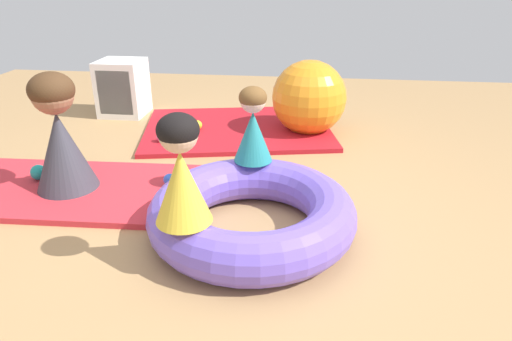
{
  "coord_description": "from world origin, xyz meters",
  "views": [
    {
      "loc": [
        0.43,
        -2.4,
        1.44
      ],
      "look_at": [
        0.13,
        0.07,
        0.31
      ],
      "focal_mm": 32.1,
      "sensor_mm": 36.0,
      "label": 1
    }
  ],
  "objects_px": {
    "child_in_yellow": "(181,171)",
    "play_ball_red": "(182,140)",
    "exercise_ball_large": "(309,98)",
    "play_ball_pink": "(161,137)",
    "storage_cube": "(122,88)",
    "play_ball_blue": "(170,180)",
    "inflatable_cushion": "(252,213)",
    "play_ball_teal": "(38,172)",
    "adult_seated": "(59,134)",
    "play_ball_yellow": "(197,125)",
    "child_in_teal": "(253,125)",
    "play_ball_green": "(171,190)"
  },
  "relations": [
    {
      "from": "child_in_yellow",
      "to": "play_ball_teal",
      "type": "relative_size",
      "value": 5.1
    },
    {
      "from": "child_in_yellow",
      "to": "play_ball_teal",
      "type": "height_order",
      "value": "child_in_yellow"
    },
    {
      "from": "storage_cube",
      "to": "adult_seated",
      "type": "bearing_deg",
      "value": -80.2
    },
    {
      "from": "play_ball_yellow",
      "to": "exercise_ball_large",
      "type": "xyz_separation_m",
      "value": [
        1.01,
        0.15,
        0.25
      ]
    },
    {
      "from": "inflatable_cushion",
      "to": "play_ball_red",
      "type": "height_order",
      "value": "inflatable_cushion"
    },
    {
      "from": "play_ball_pink",
      "to": "child_in_teal",
      "type": "bearing_deg",
      "value": -43.13
    },
    {
      "from": "child_in_yellow",
      "to": "play_ball_red",
      "type": "bearing_deg",
      "value": 128.83
    },
    {
      "from": "play_ball_teal",
      "to": "adult_seated",
      "type": "bearing_deg",
      "value": -18.44
    },
    {
      "from": "play_ball_teal",
      "to": "play_ball_yellow",
      "type": "xyz_separation_m",
      "value": [
        0.86,
        1.19,
        -0.01
      ]
    },
    {
      "from": "play_ball_pink",
      "to": "exercise_ball_large",
      "type": "height_order",
      "value": "exercise_ball_large"
    },
    {
      "from": "child_in_teal",
      "to": "adult_seated",
      "type": "bearing_deg",
      "value": -142.69
    },
    {
      "from": "child_in_teal",
      "to": "adult_seated",
      "type": "height_order",
      "value": "adult_seated"
    },
    {
      "from": "play_ball_blue",
      "to": "play_ball_yellow",
      "type": "xyz_separation_m",
      "value": [
        -0.09,
        1.17,
        0.0
      ]
    },
    {
      "from": "exercise_ball_large",
      "to": "play_ball_teal",
      "type": "bearing_deg",
      "value": -144.52
    },
    {
      "from": "child_in_teal",
      "to": "play_ball_red",
      "type": "relative_size",
      "value": 5.97
    },
    {
      "from": "adult_seated",
      "to": "play_ball_green",
      "type": "xyz_separation_m",
      "value": [
        0.73,
        -0.04,
        -0.34
      ]
    },
    {
      "from": "play_ball_green",
      "to": "play_ball_pink",
      "type": "relative_size",
      "value": 1.04
    },
    {
      "from": "child_in_teal",
      "to": "exercise_ball_large",
      "type": "bearing_deg",
      "value": 109.66
    },
    {
      "from": "child_in_teal",
      "to": "play_ball_pink",
      "type": "height_order",
      "value": "child_in_teal"
    },
    {
      "from": "play_ball_green",
      "to": "play_ball_yellow",
      "type": "distance_m",
      "value": 1.33
    },
    {
      "from": "play_ball_red",
      "to": "exercise_ball_large",
      "type": "xyz_separation_m",
      "value": [
        1.05,
        0.54,
        0.26
      ]
    },
    {
      "from": "adult_seated",
      "to": "exercise_ball_large",
      "type": "distance_m",
      "value": 2.15
    },
    {
      "from": "play_ball_pink",
      "to": "play_ball_green",
      "type": "bearing_deg",
      "value": -68.75
    },
    {
      "from": "play_ball_pink",
      "to": "adult_seated",
      "type": "bearing_deg",
      "value": -111.04
    },
    {
      "from": "play_ball_red",
      "to": "play_ball_blue",
      "type": "bearing_deg",
      "value": -80.84
    },
    {
      "from": "adult_seated",
      "to": "inflatable_cushion",
      "type": "bearing_deg",
      "value": -85.0
    },
    {
      "from": "inflatable_cushion",
      "to": "play_ball_pink",
      "type": "distance_m",
      "value": 1.62
    },
    {
      "from": "inflatable_cushion",
      "to": "play_ball_teal",
      "type": "distance_m",
      "value": 1.65
    },
    {
      "from": "play_ball_teal",
      "to": "play_ball_yellow",
      "type": "bearing_deg",
      "value": 54.1
    },
    {
      "from": "play_ball_yellow",
      "to": "child_in_yellow",
      "type": "bearing_deg",
      "value": -77.87
    },
    {
      "from": "play_ball_red",
      "to": "storage_cube",
      "type": "height_order",
      "value": "storage_cube"
    },
    {
      "from": "play_ball_red",
      "to": "play_ball_blue",
      "type": "distance_m",
      "value": 0.79
    },
    {
      "from": "play_ball_red",
      "to": "play_ball_pink",
      "type": "height_order",
      "value": "play_ball_red"
    },
    {
      "from": "play_ball_pink",
      "to": "play_ball_blue",
      "type": "distance_m",
      "value": 0.89
    },
    {
      "from": "play_ball_green",
      "to": "storage_cube",
      "type": "distance_m",
      "value": 2.1
    },
    {
      "from": "play_ball_blue",
      "to": "adult_seated",
      "type": "bearing_deg",
      "value": -171.1
    },
    {
      "from": "play_ball_pink",
      "to": "inflatable_cushion",
      "type": "bearing_deg",
      "value": -53.69
    },
    {
      "from": "inflatable_cushion",
      "to": "adult_seated",
      "type": "bearing_deg",
      "value": 164.05
    },
    {
      "from": "play_ball_red",
      "to": "play_ball_teal",
      "type": "height_order",
      "value": "play_ball_teal"
    },
    {
      "from": "play_ball_green",
      "to": "play_ball_teal",
      "type": "xyz_separation_m",
      "value": [
        -1.0,
        0.13,
        0.01
      ]
    },
    {
      "from": "play_ball_pink",
      "to": "storage_cube",
      "type": "bearing_deg",
      "value": 128.3
    },
    {
      "from": "play_ball_yellow",
      "to": "storage_cube",
      "type": "relative_size",
      "value": 0.16
    },
    {
      "from": "play_ball_pink",
      "to": "exercise_ball_large",
      "type": "relative_size",
      "value": 0.12
    },
    {
      "from": "child_in_teal",
      "to": "play_ball_pink",
      "type": "bearing_deg",
      "value": 170.67
    },
    {
      "from": "play_ball_red",
      "to": "storage_cube",
      "type": "distance_m",
      "value": 1.25
    },
    {
      "from": "play_ball_blue",
      "to": "exercise_ball_large",
      "type": "bearing_deg",
      "value": 54.96
    },
    {
      "from": "play_ball_pink",
      "to": "storage_cube",
      "type": "height_order",
      "value": "storage_cube"
    },
    {
      "from": "adult_seated",
      "to": "play_ball_teal",
      "type": "relative_size",
      "value": 7.29
    },
    {
      "from": "play_ball_green",
      "to": "play_ball_red",
      "type": "distance_m",
      "value": 0.95
    },
    {
      "from": "child_in_yellow",
      "to": "play_ball_green",
      "type": "xyz_separation_m",
      "value": [
        -0.29,
        0.69,
        -0.46
      ]
    }
  ]
}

